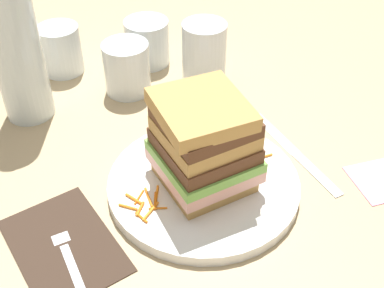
{
  "coord_description": "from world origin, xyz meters",
  "views": [
    {
      "loc": [
        -0.24,
        -0.41,
        0.47
      ],
      "look_at": [
        0.01,
        0.02,
        0.06
      ],
      "focal_mm": 46.97,
      "sensor_mm": 36.0,
      "label": 1
    }
  ],
  "objects_px": {
    "sandwich": "(204,144)",
    "empty_tumbler_1": "(127,68)",
    "main_plate": "(204,184)",
    "knife": "(297,154)",
    "napkin_dark": "(64,245)",
    "juice_glass": "(204,55)",
    "empty_tumbler_0": "(61,49)",
    "fork": "(69,257)",
    "water_bottle": "(11,31)",
    "empty_tumbler_2": "(147,42)"
  },
  "relations": [
    {
      "from": "sandwich",
      "to": "empty_tumbler_1",
      "type": "xyz_separation_m",
      "value": [
        0.01,
        0.26,
        -0.04
      ]
    },
    {
      "from": "main_plate",
      "to": "knife",
      "type": "relative_size",
      "value": 1.25
    },
    {
      "from": "napkin_dark",
      "to": "juice_glass",
      "type": "relative_size",
      "value": 1.54
    },
    {
      "from": "juice_glass",
      "to": "napkin_dark",
      "type": "bearing_deg",
      "value": -145.8
    },
    {
      "from": "empty_tumbler_0",
      "to": "fork",
      "type": "bearing_deg",
      "value": -108.69
    },
    {
      "from": "empty_tumbler_0",
      "to": "juice_glass",
      "type": "bearing_deg",
      "value": -37.24
    },
    {
      "from": "fork",
      "to": "juice_glass",
      "type": "distance_m",
      "value": 0.42
    },
    {
      "from": "knife",
      "to": "water_bottle",
      "type": "height_order",
      "value": "water_bottle"
    },
    {
      "from": "sandwich",
      "to": "juice_glass",
      "type": "bearing_deg",
      "value": 58.4
    },
    {
      "from": "knife",
      "to": "empty_tumbler_0",
      "type": "relative_size",
      "value": 2.4
    },
    {
      "from": "juice_glass",
      "to": "empty_tumbler_2",
      "type": "relative_size",
      "value": 1.3
    },
    {
      "from": "water_bottle",
      "to": "empty_tumbler_1",
      "type": "bearing_deg",
      "value": -6.96
    },
    {
      "from": "empty_tumbler_0",
      "to": "empty_tumbler_2",
      "type": "distance_m",
      "value": 0.15
    },
    {
      "from": "empty_tumbler_1",
      "to": "fork",
      "type": "bearing_deg",
      "value": -126.16
    },
    {
      "from": "knife",
      "to": "empty_tumbler_2",
      "type": "height_order",
      "value": "empty_tumbler_2"
    },
    {
      "from": "empty_tumbler_1",
      "to": "juice_glass",
      "type": "bearing_deg",
      "value": -15.93
    },
    {
      "from": "knife",
      "to": "juice_glass",
      "type": "relative_size",
      "value": 1.92
    },
    {
      "from": "knife",
      "to": "water_bottle",
      "type": "distance_m",
      "value": 0.44
    },
    {
      "from": "water_bottle",
      "to": "sandwich",
      "type": "bearing_deg",
      "value": -62.78
    },
    {
      "from": "napkin_dark",
      "to": "water_bottle",
      "type": "distance_m",
      "value": 0.32
    },
    {
      "from": "napkin_dark",
      "to": "empty_tumbler_1",
      "type": "relative_size",
      "value": 1.87
    },
    {
      "from": "sandwich",
      "to": "empty_tumbler_0",
      "type": "distance_m",
      "value": 0.38
    },
    {
      "from": "knife",
      "to": "empty_tumbler_1",
      "type": "height_order",
      "value": "empty_tumbler_1"
    },
    {
      "from": "juice_glass",
      "to": "empty_tumbler_1",
      "type": "height_order",
      "value": "juice_glass"
    },
    {
      "from": "main_plate",
      "to": "empty_tumbler_0",
      "type": "bearing_deg",
      "value": 98.84
    },
    {
      "from": "juice_glass",
      "to": "empty_tumbler_0",
      "type": "distance_m",
      "value": 0.25
    },
    {
      "from": "fork",
      "to": "empty_tumbler_0",
      "type": "distance_m",
      "value": 0.42
    },
    {
      "from": "sandwich",
      "to": "empty_tumbler_2",
      "type": "height_order",
      "value": "sandwich"
    },
    {
      "from": "fork",
      "to": "water_bottle",
      "type": "relative_size",
      "value": 0.54
    },
    {
      "from": "knife",
      "to": "juice_glass",
      "type": "height_order",
      "value": "juice_glass"
    },
    {
      "from": "water_bottle",
      "to": "fork",
      "type": "bearing_deg",
      "value": -98.81
    },
    {
      "from": "main_plate",
      "to": "napkin_dark",
      "type": "height_order",
      "value": "main_plate"
    },
    {
      "from": "napkin_dark",
      "to": "sandwich",
      "type": "bearing_deg",
      "value": -0.76
    },
    {
      "from": "juice_glass",
      "to": "main_plate",
      "type": "bearing_deg",
      "value": -121.47
    },
    {
      "from": "fork",
      "to": "empty_tumbler_2",
      "type": "distance_m",
      "value": 0.45
    },
    {
      "from": "fork",
      "to": "empty_tumbler_0",
      "type": "relative_size",
      "value": 2.0
    },
    {
      "from": "juice_glass",
      "to": "empty_tumbler_1",
      "type": "relative_size",
      "value": 1.22
    },
    {
      "from": "fork",
      "to": "water_bottle",
      "type": "xyz_separation_m",
      "value": [
        0.05,
        0.3,
        0.14
      ]
    },
    {
      "from": "juice_glass",
      "to": "sandwich",
      "type": "bearing_deg",
      "value": -121.6
    },
    {
      "from": "sandwich",
      "to": "fork",
      "type": "height_order",
      "value": "sandwich"
    },
    {
      "from": "napkin_dark",
      "to": "empty_tumbler_0",
      "type": "bearing_deg",
      "value": 70.47
    },
    {
      "from": "sandwich",
      "to": "juice_glass",
      "type": "relative_size",
      "value": 1.25
    },
    {
      "from": "fork",
      "to": "empty_tumbler_1",
      "type": "xyz_separation_m",
      "value": [
        0.21,
        0.28,
        0.04
      ]
    },
    {
      "from": "napkin_dark",
      "to": "empty_tumbler_1",
      "type": "distance_m",
      "value": 0.34
    },
    {
      "from": "fork",
      "to": "sandwich",
      "type": "bearing_deg",
      "value": 5.85
    },
    {
      "from": "napkin_dark",
      "to": "empty_tumbler_2",
      "type": "bearing_deg",
      "value": 49.89
    },
    {
      "from": "sandwich",
      "to": "napkin_dark",
      "type": "xyz_separation_m",
      "value": [
        -0.19,
        0.0,
        -0.08
      ]
    },
    {
      "from": "knife",
      "to": "empty_tumbler_2",
      "type": "bearing_deg",
      "value": 101.35
    },
    {
      "from": "main_plate",
      "to": "water_bottle",
      "type": "height_order",
      "value": "water_bottle"
    },
    {
      "from": "sandwich",
      "to": "empty_tumbler_1",
      "type": "bearing_deg",
      "value": 86.85
    }
  ]
}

